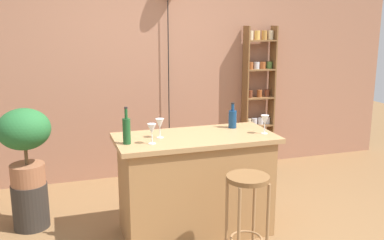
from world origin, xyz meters
name	(u,v)px	position (x,y,z in m)	size (l,w,h in m)	color
back_wall	(151,59)	(0.00, 1.95, 1.40)	(6.40, 0.10, 2.80)	#9E6B51
kitchen_counter	(195,184)	(0.00, 0.30, 0.44)	(1.37, 0.66, 0.88)	#9E7042
bar_stool	(247,201)	(0.18, -0.38, 0.54)	(0.32, 0.32, 0.74)	#997047
spice_shelf	(259,95)	(1.34, 1.79, 0.92)	(0.39, 0.17, 1.78)	brown
plant_stool	(31,206)	(-1.40, 0.83, 0.21)	(0.32, 0.32, 0.41)	#2D2823
potted_plant	(25,138)	(-1.40, 0.83, 0.84)	(0.46, 0.41, 0.69)	#935B3D
bottle_olive_oil	(233,118)	(0.41, 0.47, 0.97)	(0.07, 0.07, 0.23)	navy
bottle_wine_red	(127,130)	(-0.60, 0.23, 1.00)	(0.06, 0.06, 0.30)	#194C23
wine_glass_left	(160,124)	(-0.30, 0.33, 1.00)	(0.07, 0.07, 0.16)	silver
wine_glass_center	(265,120)	(0.60, 0.19, 1.00)	(0.07, 0.07, 0.16)	silver
wine_glass_right	(152,130)	(-0.41, 0.17, 1.00)	(0.07, 0.07, 0.16)	silver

